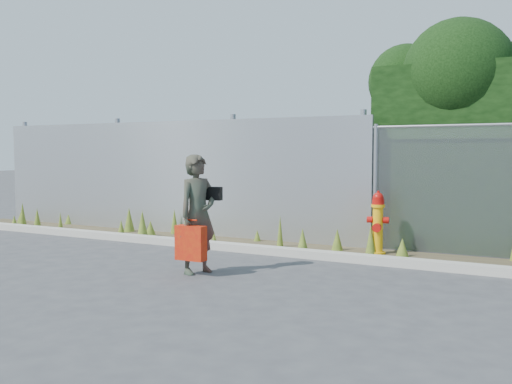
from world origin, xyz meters
The scene contains 8 objects.
ground centered at (0.00, 0.00, 0.00)m, with size 80.00×80.00×0.00m, color #3E3E41.
curb centered at (0.00, 1.80, 0.06)m, with size 16.00×0.22×0.12m, color #ADAA9C.
weed_strip centered at (0.05, 2.42, 0.13)m, with size 16.00×1.26×0.54m.
corrugated_fence centered at (-3.25, 3.01, 1.10)m, with size 8.50×0.21×2.30m.
fire_hydrant centered at (1.23, 2.54, 0.49)m, with size 0.33×0.30×1.00m.
woman centered at (-0.48, 0.12, 0.78)m, with size 0.57×0.37×1.56m, color #0E5C3F.
red_tote_bag centered at (-0.47, -0.07, 0.43)m, with size 0.40×0.15×0.53m.
black_shoulder_bag centered at (-0.37, 0.32, 1.04)m, with size 0.24×0.10×0.18m.
Camera 1 is at (3.69, -6.08, 1.59)m, focal length 40.00 mm.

